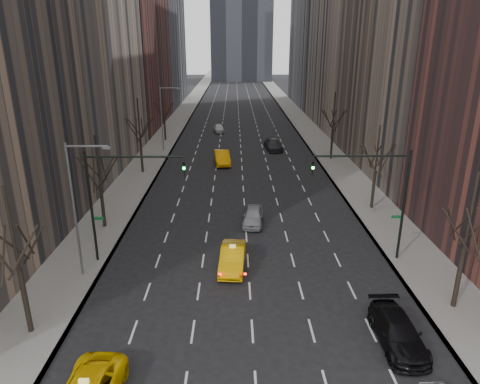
{
  "coord_description": "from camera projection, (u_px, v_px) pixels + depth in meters",
  "views": [
    {
      "loc": [
        -0.93,
        -15.5,
        14.91
      ],
      "look_at": [
        -0.51,
        16.98,
        3.5
      ],
      "focal_mm": 32.0,
      "sensor_mm": 36.0,
      "label": 1
    }
  ],
  "objects": [
    {
      "name": "tree_lw_a",
      "position": [
        19.0,
        270.0,
        21.91
      ],
      "size": [
        3.36,
        3.5,
        8.28
      ],
      "color": "black",
      "rests_on": "ground"
    },
    {
      "name": "traffic_mast_right",
      "position": [
        381.0,
        188.0,
        29.18
      ],
      "size": [
        6.69,
        0.39,
        8.0
      ],
      "color": "black",
      "rests_on": "ground"
    },
    {
      "name": "far_car_white",
      "position": [
        219.0,
        128.0,
        74.63
      ],
      "size": [
        2.18,
        4.27,
        1.39
      ],
      "primitive_type": "imported",
      "rotation": [
        0.0,
        0.0,
        0.14
      ],
      "color": "silver",
      "rests_on": "ground"
    },
    {
      "name": "tree_lw_c",
      "position": [
        140.0,
        140.0,
        50.16
      ],
      "size": [
        3.36,
        3.5,
        8.74
      ],
      "color": "black",
      "rests_on": "ground"
    },
    {
      "name": "far_suv_grey",
      "position": [
        273.0,
        144.0,
        62.48
      ],
      "size": [
        2.75,
        5.52,
        1.54
      ],
      "primitive_type": "imported",
      "rotation": [
        0.0,
        0.0,
        0.11
      ],
      "color": "#292A2E",
      "rests_on": "ground"
    },
    {
      "name": "streetlight_near",
      "position": [
        78.0,
        198.0,
        27.01
      ],
      "size": [
        2.83,
        0.22,
        9.0
      ],
      "color": "slate",
      "rests_on": "ground"
    },
    {
      "name": "tree_rw_a",
      "position": [
        464.0,
        249.0,
        24.09
      ],
      "size": [
        3.36,
        3.5,
        8.28
      ],
      "color": "black",
      "rests_on": "ground"
    },
    {
      "name": "tree_lw_b",
      "position": [
        100.0,
        186.0,
        35.17
      ],
      "size": [
        3.36,
        3.5,
        7.82
      ],
      "color": "black",
      "rests_on": "ground"
    },
    {
      "name": "tree_lw_d",
      "position": [
        164.0,
        118.0,
        67.3
      ],
      "size": [
        3.36,
        3.5,
        7.36
      ],
      "color": "black",
      "rests_on": "ground"
    },
    {
      "name": "sidewalk_right",
      "position": [
        300.0,
        120.0,
        85.74
      ],
      "size": [
        4.5,
        320.0,
        0.15
      ],
      "primitive_type": "cube",
      "color": "slate",
      "rests_on": "ground"
    },
    {
      "name": "parked_suv_black",
      "position": [
        398.0,
        332.0,
        22.15
      ],
      "size": [
        2.08,
        5.02,
        1.45
      ],
      "primitive_type": "imported",
      "rotation": [
        0.0,
        0.0,
        0.01
      ],
      "color": "black",
      "rests_on": "ground"
    },
    {
      "name": "streetlight_far",
      "position": [
        164.0,
        112.0,
        60.03
      ],
      "size": [
        2.83,
        0.22,
        9.0
      ],
      "color": "slate",
      "rests_on": "ground"
    },
    {
      "name": "tree_rw_b",
      "position": [
        375.0,
        171.0,
        39.24
      ],
      "size": [
        3.36,
        3.5,
        7.82
      ],
      "color": "black",
      "rests_on": "ground"
    },
    {
      "name": "taxi_sedan",
      "position": [
        233.0,
        258.0,
        29.65
      ],
      "size": [
        1.98,
        4.8,
        1.55
      ],
      "primitive_type": "imported",
      "rotation": [
        0.0,
        0.0,
        -0.07
      ],
      "color": "#E1A204",
      "rests_on": "ground"
    },
    {
      "name": "far_taxi",
      "position": [
        222.0,
        157.0,
        55.1
      ],
      "size": [
        2.37,
        5.39,
        1.72
      ],
      "primitive_type": "imported",
      "rotation": [
        0.0,
        0.0,
        0.11
      ],
      "color": "#FFA505",
      "rests_on": "ground"
    },
    {
      "name": "tree_rw_c",
      "position": [
        333.0,
        130.0,
        56.12
      ],
      "size": [
        3.36,
        3.5,
        8.74
      ],
      "color": "black",
      "rests_on": "ground"
    },
    {
      "name": "traffic_mast_left",
      "position": [
        114.0,
        189.0,
        28.96
      ],
      "size": [
        6.69,
        0.39,
        8.0
      ],
      "color": "black",
      "rests_on": "ground"
    },
    {
      "name": "sidewalk_left",
      "position": [
        178.0,
        121.0,
        85.44
      ],
      "size": [
        4.5,
        320.0,
        0.15
      ],
      "primitive_type": "cube",
      "color": "slate",
      "rests_on": "ground"
    },
    {
      "name": "silver_sedan_ahead",
      "position": [
        253.0,
        216.0,
        36.93
      ],
      "size": [
        2.17,
        4.39,
        1.44
      ],
      "primitive_type": "imported",
      "rotation": [
        0.0,
        0.0,
        -0.11
      ],
      "color": "#989A9F",
      "rests_on": "ground"
    }
  ]
}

